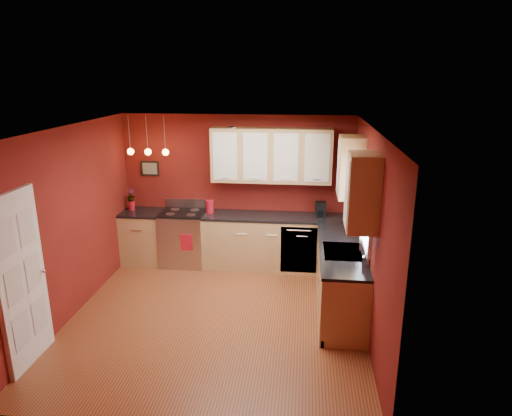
# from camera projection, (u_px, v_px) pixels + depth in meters

# --- Properties ---
(floor) EXTENTS (4.20, 4.20, 0.00)m
(floor) POSITION_uv_depth(u_px,v_px,m) (217.00, 317.00, 6.35)
(floor) COLOR #99502C
(floor) RESTS_ON ground
(ceiling) EXTENTS (4.00, 4.20, 0.02)m
(ceiling) POSITION_uv_depth(u_px,v_px,m) (212.00, 129.00, 5.61)
(ceiling) COLOR white
(ceiling) RESTS_ON wall_back
(wall_back) EXTENTS (4.00, 0.02, 2.60)m
(wall_back) POSITION_uv_depth(u_px,v_px,m) (238.00, 190.00, 7.98)
(wall_back) COLOR maroon
(wall_back) RESTS_ON floor
(wall_front) EXTENTS (4.00, 0.02, 2.60)m
(wall_front) POSITION_uv_depth(u_px,v_px,m) (168.00, 308.00, 3.98)
(wall_front) COLOR maroon
(wall_front) RESTS_ON floor
(wall_left) EXTENTS (0.02, 4.20, 2.60)m
(wall_left) POSITION_uv_depth(u_px,v_px,m) (69.00, 224.00, 6.18)
(wall_left) COLOR maroon
(wall_left) RESTS_ON floor
(wall_right) EXTENTS (0.02, 4.20, 2.60)m
(wall_right) POSITION_uv_depth(u_px,v_px,m) (370.00, 234.00, 5.77)
(wall_right) COLOR maroon
(wall_right) RESTS_ON floor
(base_cabinets_back_left) EXTENTS (0.70, 0.60, 0.90)m
(base_cabinets_back_left) POSITION_uv_depth(u_px,v_px,m) (144.00, 238.00, 8.10)
(base_cabinets_back_left) COLOR tan
(base_cabinets_back_left) RESTS_ON floor
(base_cabinets_back_right) EXTENTS (2.54, 0.60, 0.90)m
(base_cabinets_back_right) POSITION_uv_depth(u_px,v_px,m) (277.00, 243.00, 7.86)
(base_cabinets_back_right) COLOR tan
(base_cabinets_back_right) RESTS_ON floor
(base_cabinets_right) EXTENTS (0.60, 2.10, 0.90)m
(base_cabinets_right) POSITION_uv_depth(u_px,v_px,m) (340.00, 279.00, 6.47)
(base_cabinets_right) COLOR tan
(base_cabinets_right) RESTS_ON floor
(counter_back_left) EXTENTS (0.70, 0.62, 0.04)m
(counter_back_left) POSITION_uv_depth(u_px,v_px,m) (142.00, 212.00, 7.97)
(counter_back_left) COLOR black
(counter_back_left) RESTS_ON base_cabinets_back_left
(counter_back_right) EXTENTS (2.54, 0.62, 0.04)m
(counter_back_right) POSITION_uv_depth(u_px,v_px,m) (278.00, 217.00, 7.73)
(counter_back_right) COLOR black
(counter_back_right) RESTS_ON base_cabinets_back_right
(counter_right) EXTENTS (0.62, 2.10, 0.04)m
(counter_right) POSITION_uv_depth(u_px,v_px,m) (341.00, 248.00, 6.34)
(counter_right) COLOR black
(counter_right) RESTS_ON base_cabinets_right
(gas_range) EXTENTS (0.76, 0.64, 1.11)m
(gas_range) POSITION_uv_depth(u_px,v_px,m) (184.00, 238.00, 8.02)
(gas_range) COLOR #B3B2B7
(gas_range) RESTS_ON floor
(dishwasher_front) EXTENTS (0.60, 0.02, 0.80)m
(dishwasher_front) POSITION_uv_depth(u_px,v_px,m) (299.00, 250.00, 7.55)
(dishwasher_front) COLOR #B3B2B7
(dishwasher_front) RESTS_ON base_cabinets_back_right
(sink) EXTENTS (0.50, 0.70, 0.33)m
(sink) POSITION_uv_depth(u_px,v_px,m) (342.00, 253.00, 6.20)
(sink) COLOR gray
(sink) RESTS_ON counter_right
(window) EXTENTS (0.06, 1.02, 1.22)m
(window) POSITION_uv_depth(u_px,v_px,m) (367.00, 199.00, 5.95)
(window) COLOR white
(window) RESTS_ON wall_right
(door_left_wall) EXTENTS (0.12, 0.82, 2.05)m
(door_left_wall) POSITION_uv_depth(u_px,v_px,m) (22.00, 281.00, 5.11)
(door_left_wall) COLOR white
(door_left_wall) RESTS_ON floor
(upper_cabinets_back) EXTENTS (2.00, 0.35, 0.90)m
(upper_cabinets_back) POSITION_uv_depth(u_px,v_px,m) (271.00, 155.00, 7.56)
(upper_cabinets_back) COLOR tan
(upper_cabinets_back) RESTS_ON wall_back
(upper_cabinets_right) EXTENTS (0.35, 1.95, 0.90)m
(upper_cabinets_right) POSITION_uv_depth(u_px,v_px,m) (356.00, 178.00, 5.91)
(upper_cabinets_right) COLOR tan
(upper_cabinets_right) RESTS_ON wall_right
(wall_picture) EXTENTS (0.32, 0.03, 0.26)m
(wall_picture) POSITION_uv_depth(u_px,v_px,m) (150.00, 168.00, 8.02)
(wall_picture) COLOR black
(wall_picture) RESTS_ON wall_back
(pendant_lights) EXTENTS (0.71, 0.11, 0.66)m
(pendant_lights) POSITION_uv_depth(u_px,v_px,m) (148.00, 151.00, 7.59)
(pendant_lights) COLOR gray
(pendant_lights) RESTS_ON ceiling
(red_canister) EXTENTS (0.15, 0.15, 0.22)m
(red_canister) POSITION_uv_depth(u_px,v_px,m) (210.00, 207.00, 7.85)
(red_canister) COLOR #B11322
(red_canister) RESTS_ON counter_back_right
(red_vase) EXTENTS (0.10, 0.10, 0.16)m
(red_vase) POSITION_uv_depth(u_px,v_px,m) (132.00, 205.00, 8.03)
(red_vase) COLOR #B11322
(red_vase) RESTS_ON counter_back_left
(flowers) EXTENTS (0.16, 0.16, 0.23)m
(flowers) POSITION_uv_depth(u_px,v_px,m) (131.00, 196.00, 7.98)
(flowers) COLOR #B11322
(flowers) RESTS_ON red_vase
(coffee_maker) EXTENTS (0.19, 0.18, 0.25)m
(coffee_maker) POSITION_uv_depth(u_px,v_px,m) (321.00, 210.00, 7.65)
(coffee_maker) COLOR black
(coffee_maker) RESTS_ON counter_back_right
(soap_pump) EXTENTS (0.09, 0.09, 0.18)m
(soap_pump) POSITION_uv_depth(u_px,v_px,m) (366.00, 259.00, 5.71)
(soap_pump) COLOR white
(soap_pump) RESTS_ON counter_right
(dish_towel) EXTENTS (0.21, 0.01, 0.29)m
(dish_towel) POSITION_uv_depth(u_px,v_px,m) (186.00, 242.00, 7.68)
(dish_towel) COLOR #B11322
(dish_towel) RESTS_ON gas_range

